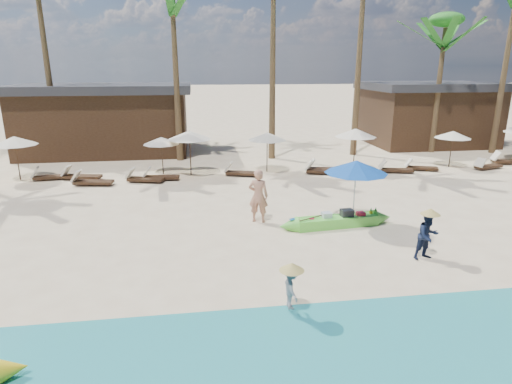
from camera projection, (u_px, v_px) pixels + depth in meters
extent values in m
plane|color=beige|center=(284.00, 259.00, 12.46)|extent=(240.00, 240.00, 0.00)
cube|color=tan|center=(340.00, 378.00, 7.71)|extent=(240.00, 4.50, 0.01)
cube|color=#63DC43|center=(337.00, 222.00, 14.93)|extent=(2.97, 0.89, 0.35)
cube|color=white|center=(337.00, 221.00, 14.92)|extent=(2.55, 0.68, 0.16)
cube|color=#262628|center=(347.00, 214.00, 14.94)|extent=(0.44, 0.36, 0.32)
cube|color=silver|center=(327.00, 216.00, 14.82)|extent=(0.35, 0.31, 0.26)
cube|color=#AA162D|center=(361.00, 215.00, 15.03)|extent=(0.30, 0.26, 0.20)
cylinder|color=#AA162D|center=(311.00, 220.00, 14.72)|extent=(0.20, 0.20, 0.08)
cylinder|color=#262628|center=(306.00, 221.00, 14.59)|extent=(0.18, 0.18, 0.07)
sphere|color=tan|center=(298.00, 220.00, 14.55)|extent=(0.17, 0.17, 0.17)
cylinder|color=yellow|center=(371.00, 213.00, 15.25)|extent=(0.13, 0.13, 0.17)
cylinder|color=yellow|center=(375.00, 213.00, 15.29)|extent=(0.13, 0.13, 0.17)
imported|color=tan|center=(258.00, 196.00, 15.17)|extent=(0.82, 0.67, 1.94)
imported|color=#151E3A|center=(428.00, 236.00, 12.28)|extent=(0.78, 0.65, 1.43)
imported|color=gray|center=(291.00, 288.00, 9.47)|extent=(0.42, 0.67, 0.99)
cylinder|color=#99999E|center=(354.00, 194.00, 14.83)|extent=(0.05, 0.05, 2.26)
cone|color=#1149A8|center=(356.00, 167.00, 14.55)|extent=(2.16, 2.16, 0.44)
cylinder|color=#382517|center=(17.00, 159.00, 20.74)|extent=(0.05, 0.05, 2.10)
cone|color=beige|center=(14.00, 141.00, 20.48)|extent=(2.10, 2.10, 0.42)
cube|color=#382517|center=(52.00, 177.00, 21.06)|extent=(1.72, 0.75, 0.12)
cube|color=beige|center=(35.00, 172.00, 20.79)|extent=(0.44, 0.58, 0.49)
cube|color=#382517|center=(83.00, 177.00, 21.07)|extent=(1.86, 0.92, 0.13)
cube|color=beige|center=(66.00, 170.00, 21.02)|extent=(0.51, 0.65, 0.52)
cylinder|color=#382517|center=(162.00, 156.00, 22.03)|extent=(0.05, 0.05, 1.87)
cone|color=beige|center=(161.00, 141.00, 21.80)|extent=(1.87, 1.87, 0.37)
cube|color=#382517|center=(94.00, 182.00, 20.07)|extent=(1.85, 0.84, 0.13)
cube|color=beige|center=(76.00, 176.00, 19.98)|extent=(0.48, 0.63, 0.52)
cube|color=#382517|center=(146.00, 179.00, 20.60)|extent=(1.81, 0.98, 0.12)
cube|color=beige|center=(130.00, 173.00, 20.60)|extent=(0.52, 0.64, 0.50)
cylinder|color=#382517|center=(190.00, 154.00, 21.78)|extent=(0.06, 0.06, 2.21)
cone|color=beige|center=(189.00, 135.00, 21.51)|extent=(2.21, 2.21, 0.44)
cube|color=#382517|center=(162.00, 177.00, 21.00)|extent=(1.69, 0.70, 0.12)
cube|color=beige|center=(147.00, 172.00, 20.89)|extent=(0.42, 0.57, 0.48)
cylinder|color=#382517|center=(267.00, 153.00, 22.45)|extent=(0.05, 0.05, 2.03)
cone|color=beige|center=(267.00, 136.00, 22.20)|extent=(2.03, 2.03, 0.41)
cube|color=#382517|center=(243.00, 173.00, 21.78)|extent=(1.82, 1.08, 0.12)
cube|color=beige|center=(228.00, 167.00, 21.83)|extent=(0.55, 0.65, 0.51)
cube|color=#382517|center=(326.00, 169.00, 22.54)|extent=(1.88, 0.90, 0.13)
cube|color=beige|center=(311.00, 163.00, 22.48)|extent=(0.50, 0.65, 0.53)
cylinder|color=#382517|center=(354.00, 150.00, 22.70)|extent=(0.05, 0.05, 2.19)
cone|color=beige|center=(356.00, 133.00, 22.43)|extent=(2.19, 2.19, 0.44)
cube|color=#382517|center=(323.00, 171.00, 22.15)|extent=(1.83, 1.02, 0.12)
cube|color=beige|center=(309.00, 165.00, 22.16)|extent=(0.53, 0.65, 0.51)
cube|color=#382517|center=(396.00, 170.00, 22.45)|extent=(1.77, 0.92, 0.12)
cube|color=beige|center=(382.00, 164.00, 22.43)|extent=(0.49, 0.62, 0.49)
cylinder|color=#382517|center=(451.00, 150.00, 23.56)|extent=(0.05, 0.05, 1.93)
cone|color=beige|center=(453.00, 135.00, 23.33)|extent=(1.93, 1.93, 0.39)
cube|color=#382517|center=(422.00, 168.00, 22.93)|extent=(1.68, 1.03, 0.11)
cube|color=beige|center=(409.00, 162.00, 22.99)|extent=(0.51, 0.61, 0.47)
cube|color=#382517|center=(489.00, 166.00, 23.26)|extent=(1.72, 0.98, 0.12)
cube|color=beige|center=(480.00, 162.00, 22.89)|extent=(0.50, 0.61, 0.48)
cube|color=#382517|center=(509.00, 161.00, 24.41)|extent=(1.89, 0.92, 0.13)
cube|color=beige|center=(496.00, 156.00, 24.36)|extent=(0.51, 0.65, 0.53)
cone|color=brown|center=(47.00, 65.00, 23.81)|extent=(0.40, 0.40, 10.89)
cone|color=brown|center=(176.00, 73.00, 24.12)|extent=(0.40, 0.40, 10.08)
cone|color=brown|center=(273.00, 62.00, 24.45)|extent=(0.40, 0.40, 11.26)
cone|color=brown|center=(360.00, 45.00, 25.25)|extent=(0.40, 0.40, 13.16)
cone|color=brown|center=(438.00, 88.00, 26.83)|extent=(0.40, 0.40, 8.07)
ellipsoid|color=#1B6C1C|center=(446.00, 20.00, 25.69)|extent=(2.08, 2.08, 0.88)
cone|color=brown|center=(505.00, 67.00, 26.18)|extent=(0.40, 0.40, 10.64)
cube|color=#382517|center=(107.00, 123.00, 27.45)|extent=(10.00, 6.00, 3.80)
cube|color=#2D2D33|center=(104.00, 88.00, 26.84)|extent=(10.80, 6.60, 0.50)
cube|color=#382517|center=(427.00, 117.00, 30.43)|extent=(8.00, 6.00, 3.80)
cube|color=#2D2D33|center=(431.00, 86.00, 29.82)|extent=(8.80, 6.60, 0.50)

